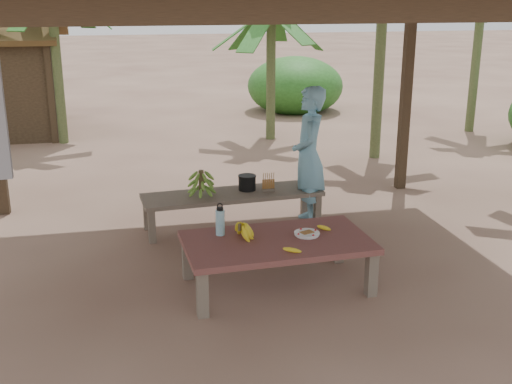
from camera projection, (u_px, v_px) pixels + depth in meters
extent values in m
plane|color=brown|center=(246.00, 264.00, 6.90)|extent=(80.00, 80.00, 0.00)
cube|color=black|center=(406.00, 98.00, 9.20)|extent=(0.13, 0.13, 2.70)
cube|color=black|center=(315.00, 9.00, 3.95)|extent=(5.80, 0.14, 0.18)
cube|color=black|center=(210.00, 0.00, 8.24)|extent=(5.80, 0.14, 0.18)
cube|color=black|center=(509.00, 2.00, 6.65)|extent=(0.14, 4.80, 0.18)
cube|color=brown|center=(202.00, 294.00, 5.72)|extent=(0.11, 0.11, 0.44)
cube|color=brown|center=(371.00, 274.00, 6.13)|extent=(0.11, 0.11, 0.44)
cube|color=brown|center=(187.00, 258.00, 6.50)|extent=(0.11, 0.11, 0.44)
cube|color=brown|center=(338.00, 243.00, 6.90)|extent=(0.11, 0.11, 0.44)
cube|color=maroon|center=(277.00, 242.00, 6.24)|extent=(1.85, 1.09, 0.06)
cube|color=brown|center=(152.00, 226.00, 7.43)|extent=(0.09, 0.09, 0.40)
cube|color=brown|center=(317.00, 210.00, 7.99)|extent=(0.09, 0.09, 0.40)
cube|color=brown|center=(147.00, 214.00, 7.86)|extent=(0.09, 0.09, 0.40)
cube|color=brown|center=(304.00, 199.00, 8.41)|extent=(0.09, 0.09, 0.40)
cube|color=brown|center=(233.00, 195.00, 7.86)|extent=(2.24, 0.77, 0.05)
cylinder|color=white|center=(307.00, 235.00, 6.33)|extent=(0.23, 0.23, 0.01)
cylinder|color=white|center=(307.00, 233.00, 6.33)|extent=(0.25, 0.25, 0.02)
cube|color=brown|center=(307.00, 233.00, 6.32)|extent=(0.15, 0.13, 0.02)
ellipsoid|color=yellow|center=(292.00, 250.00, 5.92)|extent=(0.18, 0.09, 0.04)
ellipsoid|color=yellow|center=(324.00, 228.00, 6.48)|extent=(0.15, 0.12, 0.04)
cylinder|color=teal|center=(220.00, 222.00, 6.31)|extent=(0.09, 0.09, 0.26)
cylinder|color=black|center=(220.00, 209.00, 6.27)|extent=(0.06, 0.06, 0.03)
torus|color=black|center=(220.00, 206.00, 6.26)|extent=(0.06, 0.01, 0.06)
cylinder|color=black|center=(247.00, 183.00, 7.93)|extent=(0.21, 0.21, 0.18)
imported|color=#71B6D5|center=(309.00, 156.00, 7.90)|extent=(0.55, 0.71, 1.73)
cylinder|color=#596638|center=(380.00, 63.00, 10.90)|extent=(0.18, 0.18, 3.29)
cylinder|color=#596638|center=(271.00, 75.00, 12.44)|extent=(0.18, 0.18, 2.54)
cylinder|color=#596638|center=(57.00, 66.00, 12.03)|extent=(0.18, 0.18, 2.96)
cylinder|color=#596638|center=(477.00, 51.00, 13.04)|extent=(0.18, 0.18, 3.29)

